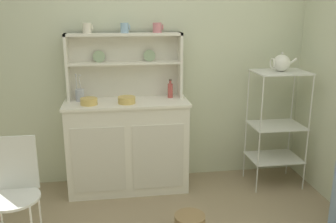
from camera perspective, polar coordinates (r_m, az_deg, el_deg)
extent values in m
cube|color=beige|center=(3.62, -3.72, 8.47)|extent=(3.84, 0.05, 2.50)
cube|color=white|center=(3.56, -6.20, -5.24)|extent=(1.11, 0.42, 0.87)
cube|color=silver|center=(3.38, -10.56, -7.39)|extent=(0.47, 0.01, 0.61)
cube|color=silver|center=(3.40, -1.50, -6.99)|extent=(0.47, 0.01, 0.61)
cube|color=white|center=(3.43, -6.40, 1.39)|extent=(1.14, 0.45, 0.02)
cube|color=silver|center=(3.57, -6.69, 7.10)|extent=(1.06, 0.02, 0.61)
cube|color=white|center=(3.51, -15.21, 6.53)|extent=(0.02, 0.18, 0.61)
cube|color=white|center=(3.54, 1.86, 7.14)|extent=(0.02, 0.18, 0.61)
cube|color=white|center=(3.49, -6.66, 7.40)|extent=(1.02, 0.16, 0.02)
cube|color=white|center=(3.46, -6.79, 11.70)|extent=(1.06, 0.18, 0.02)
cylinder|color=#9EB78E|center=(3.51, -10.57, 8.30)|extent=(0.11, 0.03, 0.11)
cylinder|color=#9EB78E|center=(3.53, -2.86, 8.57)|extent=(0.11, 0.03, 0.11)
cylinder|color=silver|center=(3.50, 13.93, -3.76)|extent=(0.01, 0.01, 1.13)
cylinder|color=silver|center=(3.70, 20.74, -3.26)|extent=(0.01, 0.01, 1.13)
cylinder|color=silver|center=(3.81, 11.93, -2.02)|extent=(0.01, 0.01, 1.13)
cylinder|color=silver|center=(4.00, 18.31, -1.66)|extent=(0.01, 0.01, 1.13)
cube|color=silver|center=(3.62, 16.94, 5.82)|extent=(0.49, 0.38, 0.01)
cube|color=silver|center=(3.73, 16.31, -2.06)|extent=(0.49, 0.38, 0.01)
cube|color=silver|center=(3.84, 15.94, -6.80)|extent=(0.49, 0.38, 0.01)
cylinder|color=white|center=(3.05, -24.17, -14.75)|extent=(0.01, 0.01, 0.45)
cylinder|color=white|center=(2.99, -19.02, -14.86)|extent=(0.01, 0.01, 0.45)
cylinder|color=white|center=(2.80, -22.69, -12.20)|extent=(0.36, 0.36, 0.02)
cube|color=white|center=(2.83, -22.48, -7.35)|extent=(0.31, 0.02, 0.40)
cylinder|color=silver|center=(3.46, -12.34, 12.42)|extent=(0.08, 0.08, 0.09)
torus|color=silver|center=(3.46, -11.52, 12.54)|extent=(0.01, 0.05, 0.05)
cylinder|color=#8EB2D1|center=(3.46, -6.70, 12.64)|extent=(0.07, 0.07, 0.09)
torus|color=#8EB2D1|center=(3.46, -5.91, 12.74)|extent=(0.01, 0.05, 0.05)
cylinder|color=#D17A84|center=(3.48, -1.67, 12.76)|extent=(0.08, 0.08, 0.09)
torus|color=#D17A84|center=(3.48, -0.82, 12.84)|extent=(0.01, 0.05, 0.05)
cylinder|color=#DBB760|center=(3.36, -12.06, 1.53)|extent=(0.15, 0.15, 0.06)
cylinder|color=#DBB760|center=(3.35, -6.37, 1.77)|extent=(0.16, 0.16, 0.06)
cylinder|color=#B74C47|center=(3.54, 0.35, 3.21)|extent=(0.05, 0.05, 0.13)
cylinder|color=#B74C47|center=(3.52, 0.35, 4.52)|extent=(0.02, 0.02, 0.03)
cylinder|color=#4C382D|center=(3.52, 0.35, 4.85)|extent=(0.03, 0.03, 0.01)
cylinder|color=#B2B7C6|center=(3.51, -13.39, 2.47)|extent=(0.08, 0.08, 0.11)
cylinder|color=silver|center=(3.47, -13.29, 3.77)|extent=(0.04, 0.03, 0.19)
ellipsoid|color=silver|center=(3.45, -13.39, 5.43)|extent=(0.02, 0.01, 0.01)
cylinder|color=silver|center=(3.48, -13.84, 3.73)|extent=(0.02, 0.02, 0.19)
ellipsoid|color=silver|center=(3.46, -13.95, 5.33)|extent=(0.02, 0.01, 0.01)
cylinder|color=silver|center=(3.49, -13.88, 3.85)|extent=(0.01, 0.04, 0.20)
ellipsoid|color=silver|center=(3.47, -13.99, 5.55)|extent=(0.02, 0.01, 0.01)
sphere|color=white|center=(3.60, 17.04, 7.14)|extent=(0.16, 0.16, 0.16)
sphere|color=silver|center=(3.59, 17.16, 8.52)|extent=(0.02, 0.02, 0.02)
cylinder|color=white|center=(3.65, 18.60, 7.29)|extent=(0.09, 0.02, 0.07)
torus|color=white|center=(3.57, 15.73, 7.15)|extent=(0.01, 0.10, 0.10)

